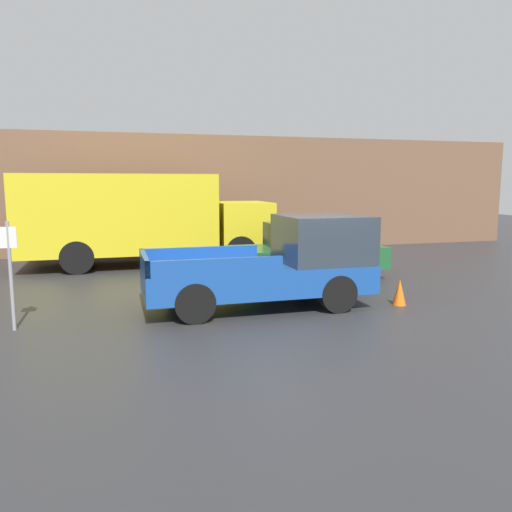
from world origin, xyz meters
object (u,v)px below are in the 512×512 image
Objects in this scene: pickup_truck at (280,264)px; delivery_truck at (138,216)px; car at (308,250)px; traffic_cone at (399,292)px; parking_sign at (10,269)px.

pickup_truck is 0.60× the size of delivery_truck.
pickup_truck is at bearing -122.32° from car.
delivery_truck is 13.76× the size of traffic_cone.
pickup_truck is at bearing 4.46° from parking_sign.
parking_sign reaches higher than pickup_truck.
pickup_truck is at bearing -67.64° from delivery_truck.
delivery_truck is at bearing 141.28° from car.
traffic_cone is at bearing -14.04° from pickup_truck.
car is 8.20m from parking_sign.
delivery_truck is at bearing 126.40° from traffic_cone.
delivery_truck reaches higher than car.
parking_sign is (-5.52, -0.43, 0.22)m from pickup_truck.
delivery_truck reaches higher than pickup_truck.
car is 6.09m from delivery_truck.
parking_sign reaches higher than car.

